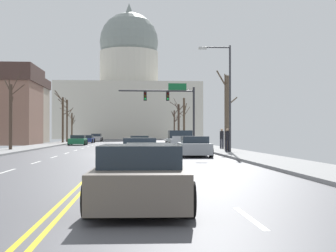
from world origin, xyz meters
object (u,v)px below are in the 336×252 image
street_lamp_right (226,88)px  sedan_near_04 (149,159)px  sedan_near_02 (194,147)px  sedan_oncoming_02 (96,138)px  sedan_oncoming_01 (87,139)px  pedestrian_01 (228,139)px  pedestrian_00 (222,137)px  sedan_near_03 (139,151)px  signal_gantry (172,101)px  sedan_near_00 (139,142)px  sedan_oncoming_00 (78,140)px  sedan_near_05 (140,177)px  pickup_truck_near_01 (181,142)px

street_lamp_right → sedan_near_04: (-5.91, -15.32, -4.10)m
street_lamp_right → sedan_near_02: size_ratio=1.62×
sedan_oncoming_02 → street_lamp_right: bearing=-74.7°
sedan_oncoming_01 → pedestrian_01: 37.16m
pedestrian_00 → sedan_oncoming_02: bearing=109.2°
street_lamp_right → pedestrian_01: size_ratio=4.50×
sedan_near_03 → sedan_oncoming_01: 44.01m
signal_gantry → sedan_near_00: size_ratio=1.75×
sedan_near_03 → sedan_oncoming_00: bearing=102.2°
sedan_near_03 → pedestrian_01: (6.38, 8.81, 0.48)m
street_lamp_right → sedan_near_04: 16.92m
sedan_near_00 → sedan_oncoming_02: bearing=101.0°
sedan_oncoming_00 → pedestrian_01: size_ratio=2.60×
signal_gantry → pedestrian_00: (3.64, -8.15, -3.65)m
sedan_oncoming_02 → sedan_oncoming_01: bearing=-91.2°
signal_gantry → sedan_near_00: signal_gantry is taller
street_lamp_right → sedan_near_00: street_lamp_right is taller
sedan_near_05 → sedan_oncoming_01: 57.72m
sedan_near_05 → pedestrian_00: size_ratio=2.72×
sedan_near_05 → sedan_oncoming_01: size_ratio=1.03×
pickup_truck_near_01 → sedan_near_04: 20.10m
sedan_near_04 → sedan_near_00: bearing=90.2°
street_lamp_right → sedan_near_00: size_ratio=1.67×
sedan_near_04 → sedan_oncoming_01: size_ratio=0.98×
sedan_oncoming_01 → sedan_oncoming_00: bearing=-89.4°
sedan_near_04 → sedan_oncoming_02: 63.63m
sedan_near_00 → pickup_truck_near_01: 7.79m
sedan_near_03 → sedan_oncoming_01: size_ratio=0.98×
pickup_truck_near_01 → sedan_oncoming_00: 21.81m
sedan_near_00 → pedestrian_01: (6.17, -11.48, 0.50)m
sedan_near_05 → pedestrian_00: 30.70m
pickup_truck_near_01 → sedan_oncoming_00: bearing=118.7°
sedan_near_05 → pedestrian_00: (7.40, 29.79, 0.50)m
signal_gantry → sedan_near_04: 31.18m
signal_gantry → street_lamp_right: street_lamp_right is taller
sedan_near_02 → pedestrian_00: (3.76, 10.33, 0.50)m
signal_gantry → pedestrian_01: size_ratio=4.72×
sedan_near_04 → pedestrian_00: bearing=72.7°
sedan_near_03 → sedan_near_04: sedan_near_03 is taller
sedan_near_04 → sedan_near_05: size_ratio=0.95×
pedestrian_00 → street_lamp_right: bearing=-98.6°
sedan_near_04 → pedestrian_01: pedestrian_01 is taller
sedan_near_00 → sedan_near_03: (-0.21, -20.29, 0.03)m
pickup_truck_near_01 → sedan_oncoming_00: pickup_truck_near_01 is taller
sedan_near_05 → pedestrian_01: size_ratio=2.78×
sedan_near_04 → sedan_near_05: bearing=-93.1°
pickup_truck_near_01 → sedan_oncoming_02: bearing=103.4°
sedan_near_02 → sedan_near_04: bearing=-104.9°
sedan_near_03 → sedan_near_05: 13.86m
sedan_near_05 → sedan_oncoming_00: (-6.93, 46.21, -0.02)m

